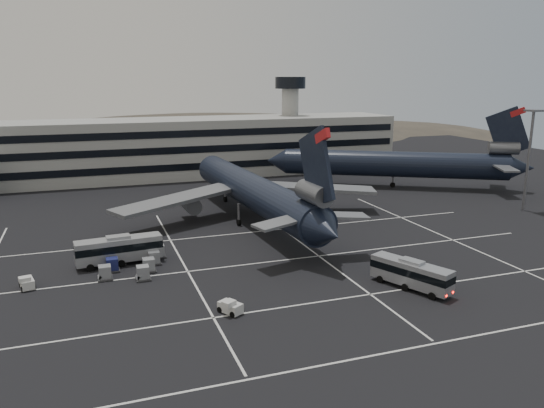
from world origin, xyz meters
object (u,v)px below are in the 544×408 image
Objects in this scene: trijet_main at (254,191)px; bus_far at (119,249)px; uld_cluster at (133,259)px; tug_a at (27,283)px; bus_near at (411,273)px.

bus_far is at bearing -151.04° from trijet_main.
bus_far is 0.77× the size of uld_cluster.
bus_far is 11.83m from tug_a.
bus_near is at bearing -32.64° from tug_a.
trijet_main is 3.98× the size of uld_cluster.
bus_near is 0.89× the size of bus_far.
uld_cluster is (-21.25, -15.41, -4.42)m from trijet_main.
uld_cluster is at bearing -128.97° from bus_far.
tug_a is at bearing 136.64° from bus_near.
bus_far is (-22.86, -14.34, -3.13)m from trijet_main.
bus_near is 0.68× the size of uld_cluster.
bus_near is 36.76m from bus_far.
trijet_main is at bearing -63.26° from bus_far.
tug_a is (-33.50, -19.30, -4.55)m from trijet_main.
trijet_main is 38.93m from tug_a.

